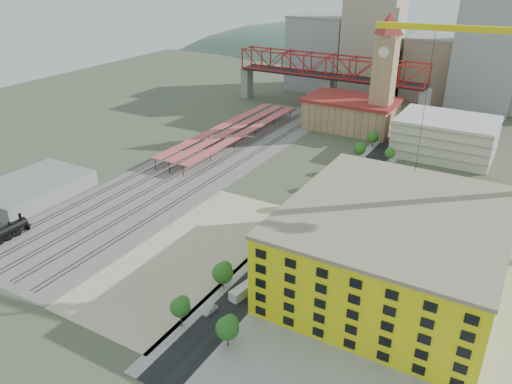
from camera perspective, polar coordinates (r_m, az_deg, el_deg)
The scene contains 30 objects.
ground at distance 147.69m, azimuth 1.36°, elevation -1.64°, with size 400.00×400.00×0.00m, color #474C38.
ballast_strip at distance 178.79m, azimuth -6.09°, elevation 3.22°, with size 36.00×165.00×0.06m, color #605E59.
dirt_lot at distance 126.62m, azimuth -7.17°, elevation -6.84°, with size 28.00×67.00×0.06m, color tan.
street_asphalt at distance 154.12m, azimuth 9.28°, elevation -0.76°, with size 12.00×170.00×0.06m, color black.
sidewalk_west at distance 155.88m, azimuth 7.41°, elevation -0.32°, with size 3.00×170.00×0.04m, color gray.
sidewalk_east at distance 152.55m, azimuth 11.20°, elevation -1.22°, with size 3.00×170.00×0.04m, color gray.
construction_pad at distance 118.21m, azimuth 16.23°, elevation -10.39°, with size 50.00×90.00×0.06m, color gray.
rail_tracks at distance 179.74m, azimuth -6.56°, elevation 3.36°, with size 26.56×160.00×0.18m.
platform_canopies at distance 201.33m, azimuth -2.73°, elevation 7.12°, with size 16.00×80.00×4.12m.
station_hall at distance 217.47m, azimuth 10.77°, elevation 8.84°, with size 38.00×24.00×13.10m.
clock_tower at distance 206.72m, azimuth 14.55°, elevation 13.93°, with size 12.00×12.00×52.00m.
parking_garage at distance 196.96m, azimuth 20.83°, elevation 5.95°, with size 34.00×26.00×14.00m, color silver.
truss_bridge at distance 242.26m, azimuth 8.38°, elevation 13.68°, with size 94.00×9.60×25.60m.
construction_building at distance 113.64m, azimuth 15.35°, elevation -6.16°, with size 44.60×50.60×18.80m.
warehouse at distance 167.53m, azimuth -24.19°, elevation 0.35°, with size 22.00×32.00×5.00m, color gray.
street_trees at distance 145.76m, azimuth 7.84°, elevation -2.28°, with size 15.40×124.40×8.00m.
skyline at distance 267.47m, azimuth 18.26°, elevation 14.67°, with size 133.00×46.00×60.00m.
distant_hills at distance 403.65m, azimuth 25.33°, elevation 1.57°, with size 647.00×264.00×227.00m.
site_trailer_a at distance 111.12m, azimuth -1.22°, elevation -11.04°, with size 2.26×8.58×2.35m, color silver.
site_trailer_b at distance 120.57m, azimuth 2.09°, elevation -7.68°, with size 2.65×10.07×2.76m, color silver.
site_trailer_c at distance 126.30m, azimuth 3.69°, elevation -6.13°, with size 2.33×8.86×2.43m, color silver.
site_trailer_d at distance 134.30m, azimuth 5.67°, elevation -4.06°, with size 2.63×9.99×2.73m, color silver.
car_0 at distance 106.60m, azimuth -5.31°, elevation -13.34°, with size 1.55×3.85×1.31m, color silver.
car_1 at distance 131.11m, azimuth 3.40°, elevation -5.05°, with size 1.70×4.88×1.61m, color #939498.
car_2 at distance 140.35m, azimuth 5.54°, elevation -2.99°, with size 2.23×4.83×1.34m, color black.
car_3 at distance 153.38m, azimuth 8.04°, elevation -0.53°, with size 1.95×4.79×1.39m, color navy.
car_4 at distance 116.19m, azimuth 2.25°, elevation -9.51°, with size 1.68×4.17×1.42m, color silver.
car_5 at distance 129.62m, azimuth 5.94°, elevation -5.54°, with size 1.67×4.80×1.58m, color #9D9DA2.
car_6 at distance 148.10m, azimuth 9.57°, elevation -1.63°, with size 2.37×5.13×1.43m, color black.
car_7 at distance 158.25m, azimuth 11.13°, elevation 0.08°, with size 2.03×4.99×1.45m, color navy.
Camera 1 is at (62.62, -115.61, 67.27)m, focal length 35.00 mm.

